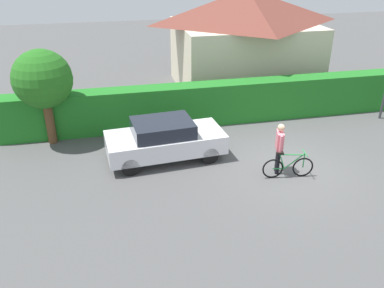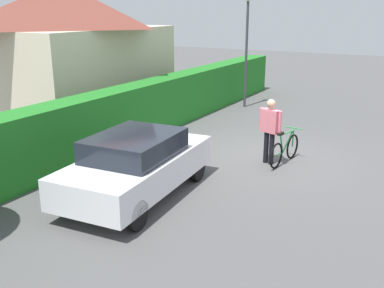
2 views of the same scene
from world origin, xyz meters
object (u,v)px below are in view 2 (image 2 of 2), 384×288
street_lamp (247,36)px  bicycle (285,150)px  parked_car_near (137,164)px  person_rider (270,126)px

street_lamp → bicycle: bearing=-148.4°
parked_car_near → person_rider: person_rider is taller
parked_car_near → bicycle: bearing=-30.2°
parked_car_near → person_rider: bearing=-27.1°
bicycle → person_rider: size_ratio=0.96×
bicycle → parked_car_near: bearing=149.8°
person_rider → street_lamp: (6.14, 3.28, 1.84)m
bicycle → street_lamp: street_lamp is taller
street_lamp → parked_car_near: bearing=-170.8°
parked_car_near → street_lamp: street_lamp is taller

